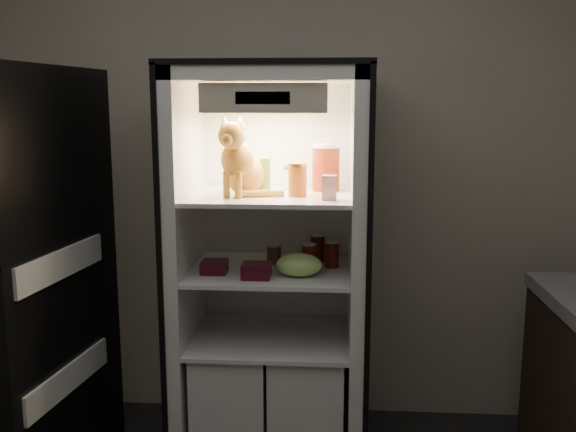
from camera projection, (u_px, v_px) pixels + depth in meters
name	position (u px, v px, depth m)	size (l,w,h in m)	color
room_shell	(218.00, 137.00, 1.58)	(3.60, 3.60, 3.60)	white
refrigerator	(272.00, 295.00, 3.08)	(0.90, 0.72, 1.88)	white
fridge_door	(63.00, 291.00, 2.71)	(0.17, 0.87, 1.85)	black
tabby_cat	(241.00, 165.00, 2.87)	(0.30, 0.36, 0.36)	#C26318
parmesan_shaker	(264.00, 176.00, 2.93)	(0.06, 0.06, 0.16)	#268B2C
mayo_tub	(292.00, 178.00, 3.05)	(0.08, 0.08, 0.12)	white
salsa_jar	(297.00, 180.00, 2.84)	(0.08, 0.08, 0.15)	maroon
pepper_jar	(326.00, 167.00, 3.02)	(0.13, 0.13, 0.22)	#9B2E14
cream_carton	(329.00, 188.00, 2.74)	(0.06, 0.06, 0.11)	white
soda_can_a	(317.00, 248.00, 3.11)	(0.07, 0.07, 0.13)	black
soda_can_b	(332.00, 254.00, 3.00)	(0.07, 0.07, 0.12)	black
soda_can_c	(309.00, 258.00, 2.92)	(0.07, 0.07, 0.13)	black
condiment_jar	(274.00, 253.00, 3.07)	(0.07, 0.07, 0.10)	#5A3119
grape_bag	(299.00, 265.00, 2.85)	(0.21, 0.15, 0.10)	#8ECF60
berry_box_left	(214.00, 267.00, 2.90)	(0.11, 0.11, 0.06)	#500D1F
berry_box_right	(256.00, 271.00, 2.82)	(0.12, 0.12, 0.06)	#500D1F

